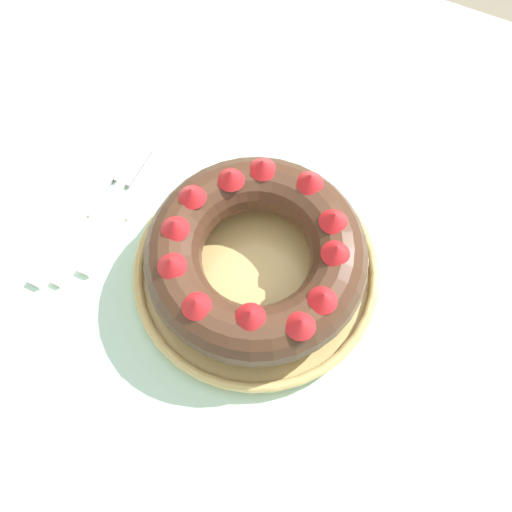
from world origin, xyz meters
TOP-DOWN VIEW (x-y plane):
  - ground_plane at (0.00, 0.00)m, footprint 8.00×8.00m
  - dining_table at (0.00, 0.00)m, footprint 1.17×1.05m
  - serving_dish at (-0.01, -0.01)m, footprint 0.30×0.30m
  - bundt_cake at (-0.01, -0.01)m, footprint 0.26×0.26m
  - fork at (-0.22, -0.00)m, footprint 0.02×0.22m
  - serving_knife at (-0.25, -0.03)m, footprint 0.02×0.24m
  - cake_knife at (-0.20, -0.02)m, footprint 0.02×0.19m

SIDE VIEW (x-z plane):
  - ground_plane at x=0.00m, z-range 0.00..0.00m
  - dining_table at x=0.00m, z-range 0.28..1.02m
  - fork at x=-0.22m, z-range 0.75..0.75m
  - serving_knife at x=-0.25m, z-range 0.74..0.75m
  - cake_knife at x=-0.20m, z-range 0.74..0.75m
  - serving_dish at x=-0.01m, z-range 0.75..0.77m
  - bundt_cake at x=-0.01m, z-range 0.76..0.84m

